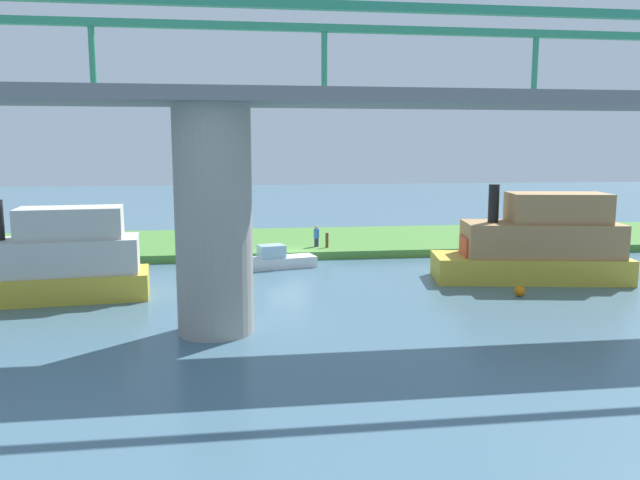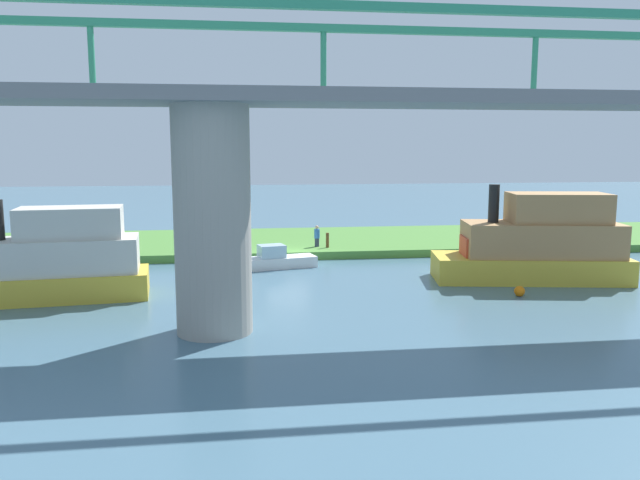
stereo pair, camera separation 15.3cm
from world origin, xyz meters
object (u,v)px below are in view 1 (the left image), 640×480
Objects in this scene: mooring_post at (327,240)px; pontoon_yellow at (537,245)px; houseboat_blue at (52,263)px; riverboat_paddlewheel at (278,259)px; person_on_bank at (316,236)px; bridge_pylon at (214,221)px; marker_buoy at (520,291)px.

pontoon_yellow is (-9.71, 9.19, 0.89)m from mooring_post.
pontoon_yellow is at bearing -177.84° from houseboat_blue.
mooring_post is 5.20m from riverboat_paddlewheel.
pontoon_yellow is at bearing 157.93° from riverboat_paddlewheel.
houseboat_blue is at bearing 37.91° from person_on_bank.
bridge_pylon is at bearing 75.35° from riverboat_paddlewheel.
marker_buoy is (-7.29, 12.49, -0.73)m from mooring_post.
person_on_bank is 0.32× the size of riverboat_paddlewheel.
pontoon_yellow is 1.10× the size of houseboat_blue.
mooring_post reaches higher than marker_buoy.
riverboat_paddlewheel is at bearing 48.24° from mooring_post.
riverboat_paddlewheel is at bearing -149.96° from houseboat_blue.
mooring_post is 0.22× the size of riverboat_paddlewheel.
mooring_post reaches higher than riverboat_paddlewheel.
bridge_pylon is 0.82× the size of pontoon_yellow.
houseboat_blue reaches higher than riverboat_paddlewheel.
bridge_pylon reaches higher than mooring_post.
marker_buoy is at bearing 141.18° from riverboat_paddlewheel.
riverboat_paddlewheel is at bearing -38.82° from marker_buoy.
houseboat_blue is (10.79, 6.24, 1.23)m from riverboat_paddlewheel.
marker_buoy is at bearing 173.65° from houseboat_blue.
bridge_pylon is at bearing 70.14° from person_on_bank.
marker_buoy is at bearing 120.25° from mooring_post.
bridge_pylon is 8.82× the size of mooring_post.
riverboat_paddlewheel is 12.53m from houseboat_blue.
bridge_pylon is 1.97× the size of riverboat_paddlewheel.
person_on_bank is 0.83m from mooring_post.
person_on_bank is at bearing -39.29° from mooring_post.
person_on_bank is 2.78× the size of marker_buoy.
riverboat_paddlewheel is at bearing -104.65° from bridge_pylon.
mooring_post is 1.92× the size of marker_buoy.
marker_buoy is (-14.00, -3.86, -3.99)m from bridge_pylon.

